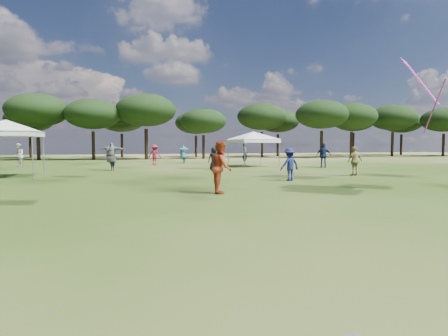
# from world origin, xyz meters

# --- Properties ---
(tree_line) EXTENTS (108.78, 17.63, 7.77)m
(tree_line) POSITION_xyz_m (2.39, 47.41, 5.42)
(tree_line) COLOR black
(tree_line) RESTS_ON ground
(tent_left) EXTENTS (6.29, 6.29, 3.29)m
(tent_left) POSITION_xyz_m (-6.00, 21.74, 2.86)
(tent_left) COLOR gray
(tent_left) RESTS_ON ground
(tent_right) EXTENTS (6.25, 6.25, 3.02)m
(tent_right) POSITION_xyz_m (9.75, 27.01, 2.59)
(tent_right) COLOR gray
(tent_right) RESTS_ON ground
(festival_crowd) EXTENTS (28.23, 23.21, 1.87)m
(festival_crowd) POSITION_xyz_m (0.26, 24.71, 0.87)
(festival_crowd) COLOR #9A8F54
(festival_crowd) RESTS_ON ground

